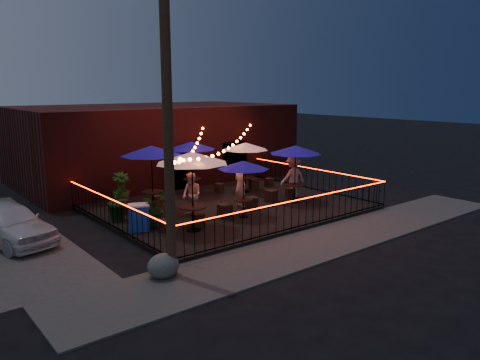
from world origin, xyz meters
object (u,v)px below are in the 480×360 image
object	(u,v)px
cafe_table_0	(192,159)
boulder	(163,266)
cafe_table_1	(151,152)
utility_pole	(168,126)
cafe_table_2	(243,166)
cafe_table_4	(296,150)
cafe_table_3	(191,146)
cafe_table_5	(246,147)
cooler	(139,217)

from	to	relation	value
cafe_table_0	boulder	distance (m)	4.39
cafe_table_1	boulder	size ratio (longest dim) A/B	3.53
utility_pole	cafe_table_2	distance (m)	6.03
cafe_table_0	cafe_table_2	xyz separation A→B (m)	(2.44, 0.29, -0.52)
cafe_table_0	cafe_table_4	world-z (taller)	cafe_table_0
cafe_table_2	cafe_table_4	distance (m)	3.21
cafe_table_0	boulder	world-z (taller)	cafe_table_0
cafe_table_0	cafe_table_2	world-z (taller)	cafe_table_0
cafe_table_3	cafe_table_4	xyz separation A→B (m)	(2.69, -3.83, -0.01)
utility_pole	cafe_table_5	bearing A→B (deg)	39.12
utility_pole	cafe_table_4	distance (m)	8.90
cafe_table_3	cooler	size ratio (longest dim) A/B	3.04
cafe_table_3	boulder	size ratio (longest dim) A/B	3.20
cafe_table_4	cafe_table_5	bearing A→B (deg)	98.51
utility_pole	cafe_table_0	distance (m)	3.89
cafe_table_0	cafe_table_3	world-z (taller)	cafe_table_0
cooler	boulder	distance (m)	3.99
cafe_table_4	cooler	distance (m)	7.28
cafe_table_4	cooler	size ratio (longest dim) A/B	2.91
utility_pole	cafe_table_3	world-z (taller)	utility_pole
utility_pole	cafe_table_0	world-z (taller)	utility_pole
cafe_table_3	boulder	world-z (taller)	cafe_table_3
cafe_table_1	cafe_table_2	bearing A→B (deg)	-49.71
utility_pole	cafe_table_2	xyz separation A→B (m)	(4.88, 2.99, -1.90)
cafe_table_1	boulder	world-z (taller)	cafe_table_1
cafe_table_0	utility_pole	bearing A→B (deg)	-132.07
cafe_table_5	cafe_table_1	bearing A→B (deg)	-174.64
cooler	boulder	xyz separation A→B (m)	(-1.22, -3.78, -0.28)
cafe_table_5	utility_pole	bearing A→B (deg)	-140.88
utility_pole	cafe_table_3	distance (m)	9.17
cafe_table_3	boulder	distance (m)	9.34
cafe_table_1	cafe_table_5	world-z (taller)	cafe_table_1
cafe_table_4	cafe_table_0	bearing A→B (deg)	-172.65
cafe_table_1	cooler	world-z (taller)	cafe_table_1
utility_pole	boulder	xyz separation A→B (m)	(-0.23, 0.06, -3.66)
utility_pole	cafe_table_1	world-z (taller)	utility_pole
utility_pole	cafe_table_1	distance (m)	6.44
utility_pole	cafe_table_0	bearing A→B (deg)	47.93
cafe_table_1	cafe_table_2	world-z (taller)	cafe_table_1
cafe_table_3	cafe_table_4	size ratio (longest dim) A/B	1.05
cafe_table_2	cooler	world-z (taller)	cafe_table_2
cafe_table_2	cafe_table_5	distance (m)	4.24
cafe_table_3	cafe_table_4	bearing A→B (deg)	-54.97
utility_pole	cafe_table_2	world-z (taller)	utility_pole
utility_pole	cooler	xyz separation A→B (m)	(0.99, 3.84, -3.38)
cafe_table_2	cafe_table_5	xyz separation A→B (m)	(2.75, 3.22, 0.17)
cooler	cafe_table_2	bearing A→B (deg)	11.17
utility_pole	cafe_table_5	world-z (taller)	utility_pole
cafe_table_5	boulder	distance (m)	10.16
cafe_table_2	cafe_table_4	size ratio (longest dim) A/B	0.81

